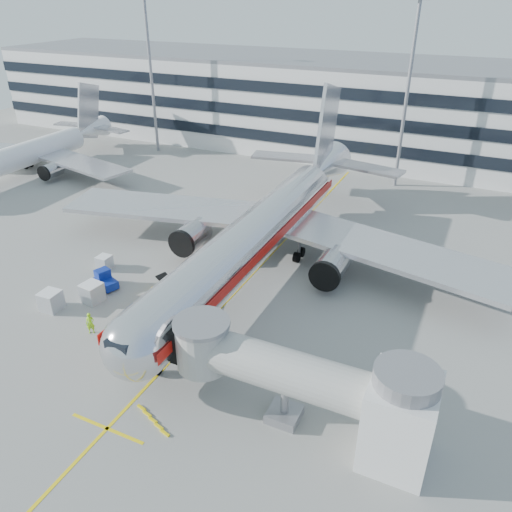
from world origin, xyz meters
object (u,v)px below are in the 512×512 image
at_px(main_jet, 264,227).
at_px(cargo_container_left, 51,301).
at_px(ramp_worker, 90,323).
at_px(belt_loader, 173,295).
at_px(baggage_tug, 105,280).
at_px(cargo_container_right, 105,262).
at_px(cargo_container_front, 92,292).

relative_size(main_jet, cargo_container_left, 27.76).
distance_m(main_jet, ramp_worker, 19.90).
bearing_deg(belt_loader, baggage_tug, -174.74).
distance_m(belt_loader, cargo_container_right, 10.32).
xyz_separation_m(baggage_tug, ramp_worker, (3.82, -6.42, 0.17)).
distance_m(main_jet, cargo_container_front, 18.34).
bearing_deg(main_jet, cargo_container_front, -129.88).
relative_size(baggage_tug, cargo_container_left, 1.53).
bearing_deg(ramp_worker, cargo_container_right, 91.71).
xyz_separation_m(main_jet, cargo_container_front, (-11.57, -13.85, -3.30)).
height_order(cargo_container_right, ramp_worker, ramp_worker).
bearing_deg(ramp_worker, main_jet, 32.37).
relative_size(baggage_tug, cargo_container_right, 1.94).
height_order(cargo_container_front, ramp_worker, ramp_worker).
xyz_separation_m(belt_loader, cargo_container_right, (-10.07, 2.28, 0.08)).
bearing_deg(cargo_container_right, main_jet, 29.78).
xyz_separation_m(cargo_container_left, cargo_container_right, (-0.63, 8.13, -0.19)).
bearing_deg(baggage_tug, belt_loader, 5.26).
xyz_separation_m(belt_loader, cargo_container_front, (-6.93, -3.16, 0.28)).
xyz_separation_m(baggage_tug, cargo_container_front, (0.53, -2.47, 0.13)).
bearing_deg(baggage_tug, ramp_worker, -59.25).
distance_m(cargo_container_left, ramp_worker, 5.93).
xyz_separation_m(main_jet, belt_loader, (-4.64, -10.69, -3.58)).
distance_m(baggage_tug, cargo_container_left, 5.53).
height_order(main_jet, belt_loader, main_jet).
bearing_deg(belt_loader, cargo_container_right, 167.25).
bearing_deg(belt_loader, cargo_container_left, -148.21).
bearing_deg(cargo_container_right, cargo_container_left, -85.56).
relative_size(belt_loader, baggage_tug, 1.75).
height_order(cargo_container_left, cargo_container_right, cargo_container_left).
distance_m(cargo_container_left, cargo_container_front, 3.67).
bearing_deg(belt_loader, main_jet, 66.55).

